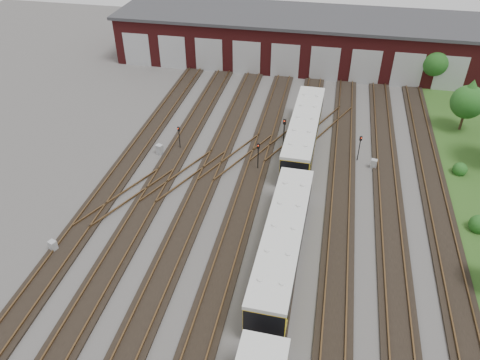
# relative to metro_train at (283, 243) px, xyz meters

# --- Properties ---
(ground) EXTENTS (120.00, 120.00, 0.00)m
(ground) POSITION_rel_metro_train_xyz_m (-2.00, -1.18, -1.87)
(ground) COLOR #413E3C
(ground) RESTS_ON ground
(track_network) EXTENTS (30.40, 70.00, 0.33)m
(track_network) POSITION_rel_metro_train_xyz_m (-2.17, -0.59, -1.76)
(track_network) COLOR black
(track_network) RESTS_ON ground
(maintenance_shed) EXTENTS (51.00, 12.50, 6.35)m
(maintenance_shed) POSITION_rel_metro_train_xyz_m (-2.01, 38.79, 1.34)
(maintenance_shed) COLOR #4E1314
(maintenance_shed) RESTS_ON ground
(metro_train) EXTENTS (2.99, 46.58, 3.00)m
(metro_train) POSITION_rel_metro_train_xyz_m (0.00, 0.00, 0.00)
(metro_train) COLOR black
(metro_train) RESTS_ON ground
(signal_mast_0) EXTENTS (0.25, 0.24, 2.48)m
(signal_mast_0) POSITION_rel_metro_train_xyz_m (-11.92, 13.32, -0.26)
(signal_mast_0) COLOR black
(signal_mast_0) RESTS_ON ground
(signal_mast_1) EXTENTS (0.25, 0.23, 2.81)m
(signal_mast_1) POSITION_rel_metro_train_xyz_m (-3.73, 11.31, -0.05)
(signal_mast_1) COLOR black
(signal_mast_1) RESTS_ON ground
(signal_mast_2) EXTENTS (0.29, 0.27, 3.47)m
(signal_mast_2) POSITION_rel_metro_train_xyz_m (-1.86, 15.14, 0.34)
(signal_mast_2) COLOR black
(signal_mast_2) RESTS_ON ground
(signal_mast_3) EXTENTS (0.25, 0.24, 2.61)m
(signal_mast_3) POSITION_rel_metro_train_xyz_m (5.38, 14.84, -0.18)
(signal_mast_3) COLOR black
(signal_mast_3) RESTS_ON ground
(relay_cabinet_0) EXTENTS (0.67, 0.62, 0.91)m
(relay_cabinet_0) POSITION_rel_metro_train_xyz_m (-16.83, -2.30, -1.41)
(relay_cabinet_0) COLOR #9B9D9F
(relay_cabinet_0) RESTS_ON ground
(relay_cabinet_1) EXTENTS (0.75, 0.69, 1.00)m
(relay_cabinet_1) POSITION_rel_metro_train_xyz_m (-13.59, 12.05, -1.37)
(relay_cabinet_1) COLOR #9B9D9F
(relay_cabinet_1) RESTS_ON ground
(relay_cabinet_2) EXTENTS (0.79, 0.70, 1.15)m
(relay_cabinet_2) POSITION_rel_metro_train_xyz_m (-1.11, 12.87, -1.29)
(relay_cabinet_2) COLOR #9B9D9F
(relay_cabinet_2) RESTS_ON ground
(relay_cabinet_3) EXTENTS (0.63, 0.56, 0.91)m
(relay_cabinet_3) POSITION_rel_metro_train_xyz_m (-0.10, 19.10, -1.41)
(relay_cabinet_3) COLOR #9B9D9F
(relay_cabinet_3) RESTS_ON ground
(relay_cabinet_4) EXTENTS (0.63, 0.55, 0.92)m
(relay_cabinet_4) POSITION_rel_metro_train_xyz_m (6.83, 13.75, -1.41)
(relay_cabinet_4) COLOR #9B9D9F
(relay_cabinet_4) RESTS_ON ground
(tree_0) EXTENTS (3.42, 3.42, 5.67)m
(tree_0) POSITION_rel_metro_train_xyz_m (14.09, 33.62, 1.78)
(tree_0) COLOR #352518
(tree_0) RESTS_ON ground
(tree_1) EXTENTS (3.44, 3.44, 5.70)m
(tree_1) POSITION_rel_metro_train_xyz_m (16.01, 23.01, 1.79)
(tree_1) COLOR #352518
(tree_1) RESTS_ON ground
(bush_0) EXTENTS (1.53, 1.53, 1.53)m
(bush_0) POSITION_rel_metro_train_xyz_m (14.68, 6.57, -1.10)
(bush_0) COLOR #144714
(bush_0) RESTS_ON ground
(bush_1) EXTENTS (1.31, 1.31, 1.31)m
(bush_1) POSITION_rel_metro_train_xyz_m (14.57, 14.41, -1.21)
(bush_1) COLOR #144714
(bush_1) RESTS_ON ground
(bush_2) EXTENTS (1.37, 1.37, 1.37)m
(bush_2) POSITION_rel_metro_train_xyz_m (17.03, 28.38, -1.18)
(bush_2) COLOR #144714
(bush_2) RESTS_ON ground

